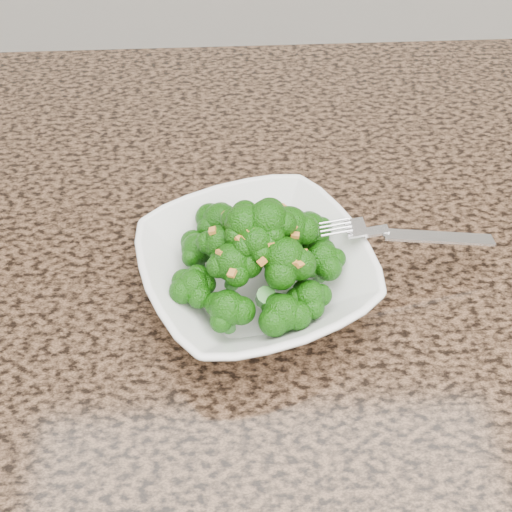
{
  "coord_description": "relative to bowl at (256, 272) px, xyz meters",
  "views": [
    {
      "loc": [
        -0.09,
        -0.07,
        1.4
      ],
      "look_at": [
        -0.07,
        0.34,
        0.95
      ],
      "focal_mm": 45.0,
      "sensor_mm": 36.0,
      "label": 1
    }
  ],
  "objects": [
    {
      "name": "garlic_topping",
      "position": [
        0.0,
        0.0,
        0.1
      ],
      "size": [
        0.11,
        0.11,
        0.01
      ],
      "primitive_type": null,
      "color": "orange",
      "rests_on": "broccoli_pile"
    },
    {
      "name": "broccoli_pile",
      "position": [
        0.0,
        0.0,
        0.06
      ],
      "size": [
        0.19,
        0.19,
        0.07
      ],
      "primitive_type": null,
      "color": "#155409",
      "rests_on": "bowl"
    },
    {
      "name": "fork",
      "position": [
        0.12,
        0.02,
        0.03
      ],
      "size": [
        0.2,
        0.05,
        0.01
      ],
      "primitive_type": null,
      "rotation": [
        0.0,
        0.0,
        0.09
      ],
      "color": "silver",
      "rests_on": "bowl"
    },
    {
      "name": "bowl",
      "position": [
        0.0,
        0.0,
        0.0
      ],
      "size": [
        0.28,
        0.28,
        0.05
      ],
      "primitive_type": "imported",
      "rotation": [
        0.0,
        0.0,
        0.35
      ],
      "color": "white",
      "rests_on": "granite_counter"
    },
    {
      "name": "granite_counter",
      "position": [
        0.07,
        -0.04,
        -0.04
      ],
      "size": [
        1.64,
        1.04,
        0.03
      ],
      "primitive_type": "cube",
      "color": "brown",
      "rests_on": "cabinet"
    },
    {
      "name": "cabinet",
      "position": [
        0.07,
        -0.04,
        -0.49
      ],
      "size": [
        1.55,
        0.95,
        0.87
      ],
      "primitive_type": "cube",
      "color": "#332215",
      "rests_on": "ground"
    }
  ]
}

